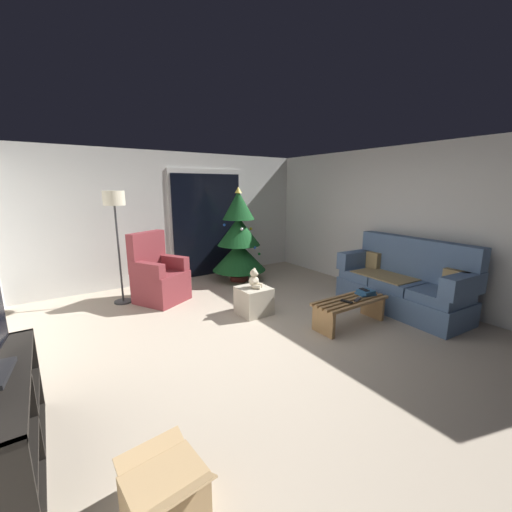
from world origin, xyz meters
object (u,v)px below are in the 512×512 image
object	(u,v)px
teddy_bear_cream	(254,280)
book_stack	(366,293)
coffee_table	(350,308)
couch	(403,284)
ottoman	(254,300)
remote_graphite	(358,299)
floor_lamp	(115,209)
remote_black	(347,302)
christmas_tree	(239,240)
cardboard_box_open_near_shelf	(166,498)
cell_phone	(364,290)
armchair	(159,277)

from	to	relation	value
teddy_bear_cream	book_stack	bearing A→B (deg)	-41.66
coffee_table	teddy_bear_cream	world-z (taller)	teddy_bear_cream
couch	ottoman	size ratio (longest dim) A/B	4.50
remote_graphite	floor_lamp	bearing A→B (deg)	23.00
remote_black	remote_graphite	world-z (taller)	same
coffee_table	remote_black	xyz separation A→B (m)	(-0.13, -0.05, 0.13)
christmas_tree	cardboard_box_open_near_shelf	world-z (taller)	christmas_tree
coffee_table	christmas_tree	world-z (taller)	christmas_tree
remote_black	cardboard_box_open_near_shelf	world-z (taller)	remote_black
couch	coffee_table	world-z (taller)	couch
coffee_table	cell_phone	bearing A→B (deg)	3.71
remote_black	ottoman	world-z (taller)	ottoman
couch	book_stack	world-z (taller)	couch
cell_phone	armchair	xyz separation A→B (m)	(-2.16, 2.35, -0.04)
book_stack	cardboard_box_open_near_shelf	world-z (taller)	book_stack
book_stack	teddy_bear_cream	bearing A→B (deg)	138.34
book_stack	teddy_bear_cream	xyz separation A→B (m)	(-1.17, 1.04, 0.12)
remote_graphite	couch	bearing A→B (deg)	-106.86
armchair	ottoman	distance (m)	1.66
cell_phone	cardboard_box_open_near_shelf	bearing A→B (deg)	-147.88
couch	armchair	distance (m)	3.85
book_stack	remote_black	bearing A→B (deg)	-173.05
remote_graphite	ottoman	bearing A→B (deg)	19.65
christmas_tree	cardboard_box_open_near_shelf	size ratio (longest dim) A/B	3.63
cell_phone	teddy_bear_cream	distance (m)	1.55
book_stack	christmas_tree	distance (m)	2.73
cell_phone	floor_lamp	distance (m)	3.89
coffee_table	teddy_bear_cream	size ratio (longest dim) A/B	3.86
floor_lamp	coffee_table	bearing A→B (deg)	-47.77
christmas_tree	teddy_bear_cream	world-z (taller)	christmas_tree
book_stack	cardboard_box_open_near_shelf	xyz separation A→B (m)	(-3.23, -1.21, -0.23)
ottoman	teddy_bear_cream	distance (m)	0.32
coffee_table	armchair	size ratio (longest dim) A/B	0.97
coffee_table	remote_graphite	world-z (taller)	remote_graphite
couch	remote_graphite	size ratio (longest dim) A/B	12.70
christmas_tree	armchair	world-z (taller)	christmas_tree
armchair	cell_phone	bearing A→B (deg)	-47.38
cell_phone	couch	bearing A→B (deg)	7.22
armchair	teddy_bear_cream	world-z (taller)	armchair
cell_phone	floor_lamp	world-z (taller)	floor_lamp
book_stack	floor_lamp	xyz separation A→B (m)	(-2.70, 2.62, 1.10)
remote_black	christmas_tree	bearing A→B (deg)	77.03
couch	christmas_tree	world-z (taller)	christmas_tree
remote_black	remote_graphite	xyz separation A→B (m)	(0.18, -0.03, 0.00)
coffee_table	cell_phone	xyz separation A→B (m)	(0.31, 0.02, 0.19)
couch	cell_phone	distance (m)	0.84
armchair	couch	bearing A→B (deg)	-38.75
remote_graphite	cell_phone	bearing A→B (deg)	-87.96
remote_graphite	cardboard_box_open_near_shelf	size ratio (longest dim) A/B	0.31
book_stack	floor_lamp	world-z (taller)	floor_lamp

